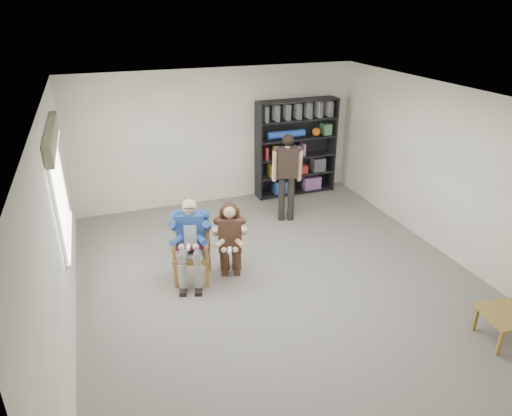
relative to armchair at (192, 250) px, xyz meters
name	(u,v)px	position (x,y,z in m)	size (l,w,h in m)	color
room_shell	(283,200)	(1.25, -0.58, 0.88)	(6.00, 7.00, 2.80)	beige
floor	(281,283)	(1.25, -0.58, -0.52)	(6.00, 7.00, 0.01)	slate
window_left	(61,187)	(-1.70, 0.42, 1.11)	(0.16, 2.00, 1.75)	white
armchair	(192,250)	(0.00, 0.00, 0.00)	(0.60, 0.58, 1.04)	olive
seated_man	(191,241)	(0.00, 0.00, 0.16)	(0.58, 0.81, 1.35)	navy
kneeling_woman	(230,241)	(0.58, -0.12, 0.10)	(0.52, 0.83, 1.24)	#391F1A
bookshelf	(296,148)	(2.95, 2.70, 0.53)	(1.80, 0.38, 2.10)	black
standing_man	(287,178)	(2.21, 1.47, 0.36)	(0.54, 0.30, 1.75)	black
side_table	(504,326)	(3.43, -2.74, -0.31)	(0.60, 0.60, 0.41)	olive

